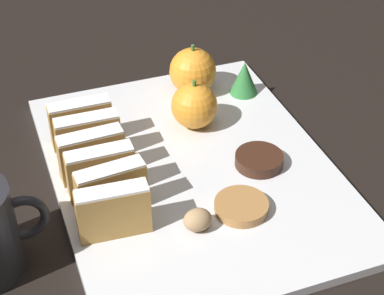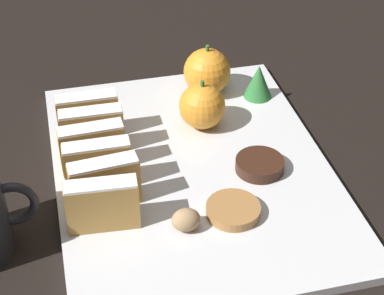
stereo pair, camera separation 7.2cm
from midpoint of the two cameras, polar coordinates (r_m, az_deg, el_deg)
The scene contains 14 objects.
ground_plane at distance 0.81m, azimuth -2.57°, elevation -2.47°, with size 6.00×6.00×0.00m, color black.
serving_platter at distance 0.80m, azimuth -2.58°, elevation -2.14°, with size 0.34×0.44×0.01m.
stollen_slice_front at distance 0.70m, azimuth -9.97°, elevation -5.75°, with size 0.08×0.03×0.06m.
stollen_slice_second at distance 0.73m, azimuth -10.01°, elevation -3.84°, with size 0.08×0.03×0.06m.
stollen_slice_third at distance 0.75m, azimuth -10.84°, elevation -2.24°, with size 0.08×0.02×0.06m.
stollen_slice_fourth at distance 0.78m, azimuth -11.53°, elevation -0.73°, with size 0.08×0.03×0.06m.
stollen_slice_fifth at distance 0.81m, azimuth -11.75°, elevation 0.76°, with size 0.08×0.02×0.06m.
stollen_slice_sixth at distance 0.84m, azimuth -12.29°, elevation 2.08°, with size 0.08×0.02×0.06m.
orange_near at distance 0.92m, azimuth -2.19°, elevation 6.73°, with size 0.07×0.07×0.08m.
orange_far at distance 0.85m, azimuth -2.23°, elevation 3.66°, with size 0.06×0.06×0.07m.
walnut at distance 0.71m, azimuth -2.44°, elevation -6.56°, with size 0.03×0.03×0.03m.
chocolate_cookie at distance 0.80m, azimuth 3.41°, elevation -1.20°, with size 0.06×0.06×0.01m.
gingerbread_cookie at distance 0.73m, azimuth 1.59°, elevation -5.36°, with size 0.06×0.06×0.01m.
evergreen_sprig at distance 0.93m, azimuth 2.43°, elevation 6.15°, with size 0.04×0.04×0.05m.
Camera 1 is at (-0.21, -0.58, 0.51)m, focal length 60.00 mm.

